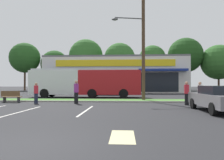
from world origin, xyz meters
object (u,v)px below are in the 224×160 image
(pedestrian_far, at_px, (36,93))
(pedestrian_near_bench, at_px, (200,93))
(city_bus, at_px, (86,82))
(car_0, at_px, (110,89))
(pedestrian_by_pole, at_px, (187,93))
(pedestrian_mid, at_px, (76,92))
(bus_stop_bench, at_px, (11,96))
(car_2, at_px, (218,98))
(utility_pole, at_px, (142,40))

(pedestrian_far, bearing_deg, pedestrian_near_bench, -100.39)
(city_bus, xyz_separation_m, car_0, (2.41, 5.16, -0.95))
(pedestrian_by_pole, bearing_deg, pedestrian_mid, 140.23)
(bus_stop_bench, bearing_deg, pedestrian_by_pole, 173.81)
(car_0, distance_m, car_2, 18.69)
(car_0, xyz_separation_m, pedestrian_by_pole, (6.56, -13.58, 0.05))
(utility_pole, bearing_deg, bus_stop_bench, -169.91)
(pedestrian_far, bearing_deg, pedestrian_mid, -97.84)
(city_bus, xyz_separation_m, pedestrian_by_pole, (8.96, -8.41, -0.91))
(utility_pole, relative_size, pedestrian_mid, 5.74)
(utility_pole, height_order, pedestrian_near_bench, utility_pole)
(pedestrian_near_bench, bearing_deg, bus_stop_bench, -131.52)
(car_0, distance_m, pedestrian_far, 13.89)
(bus_stop_bench, bearing_deg, car_2, 160.25)
(utility_pole, distance_m, pedestrian_near_bench, 6.82)
(city_bus, distance_m, car_0, 5.78)
(car_2, xyz_separation_m, pedestrian_near_bench, (0.57, 4.30, 0.11))
(car_0, bearing_deg, utility_pole, 109.73)
(city_bus, bearing_deg, pedestrian_far, 73.00)
(pedestrian_far, bearing_deg, city_bus, -27.79)
(city_bus, distance_m, pedestrian_near_bench, 12.81)
(city_bus, bearing_deg, pedestrian_near_bench, 142.48)
(utility_pole, distance_m, bus_stop_bench, 12.24)
(utility_pole, bearing_deg, pedestrian_mid, -152.54)
(pedestrian_near_bench, relative_size, pedestrian_mid, 0.94)
(utility_pole, xyz_separation_m, bus_stop_bench, (-11.00, -1.96, -4.99))
(bus_stop_bench, height_order, car_0, car_0)
(car_0, bearing_deg, car_2, 112.45)
(bus_stop_bench, xyz_separation_m, pedestrian_by_pole, (13.93, -1.51, 0.35))
(car_2, height_order, pedestrian_far, pedestrian_far)
(bus_stop_bench, distance_m, pedestrian_far, 2.74)
(car_2, bearing_deg, utility_pole, 26.11)
(bus_stop_bench, relative_size, car_2, 0.34)
(city_bus, xyz_separation_m, pedestrian_mid, (0.71, -7.71, -0.87))
(bus_stop_bench, xyz_separation_m, car_0, (7.38, 12.06, 0.31))
(city_bus, distance_m, car_2, 15.45)
(bus_stop_bench, xyz_separation_m, pedestrian_far, (2.54, -0.96, 0.31))
(pedestrian_far, bearing_deg, car_0, -30.98)
(city_bus, height_order, pedestrian_far, city_bus)
(utility_pole, distance_m, car_2, 9.29)
(city_bus, relative_size, car_2, 2.64)
(pedestrian_near_bench, xyz_separation_m, pedestrian_mid, (-9.40, 0.10, 0.05))
(bus_stop_bench, xyz_separation_m, car_2, (14.51, -5.21, 0.24))
(bus_stop_bench, distance_m, pedestrian_by_pole, 14.02)
(city_bus, distance_m, pedestrian_far, 8.28)
(car_0, relative_size, pedestrian_far, 2.56)
(utility_pole, relative_size, bus_stop_bench, 6.43)
(utility_pole, height_order, car_0, utility_pole)
(utility_pole, xyz_separation_m, pedestrian_near_bench, (4.08, -2.87, -4.65))
(pedestrian_mid, bearing_deg, pedestrian_near_bench, -68.45)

